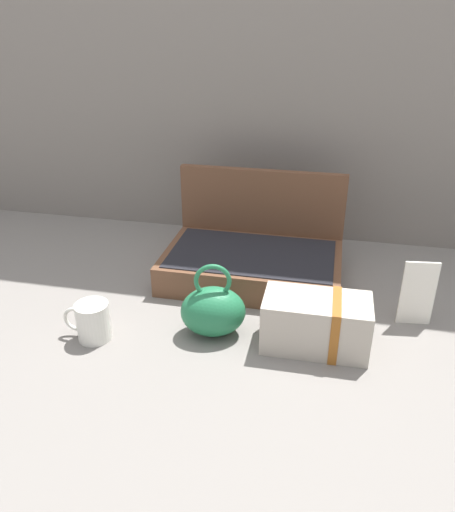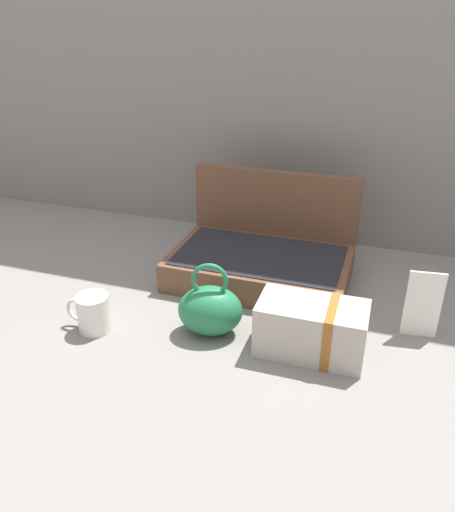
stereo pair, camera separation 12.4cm
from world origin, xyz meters
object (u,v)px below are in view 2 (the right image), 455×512
at_px(info_card_left, 423,305).
at_px(teal_pouch_handbag, 210,309).
at_px(coffee_mug, 93,313).
at_px(cream_toiletry_bag, 313,329).
at_px(open_suitcase, 262,258).

bearing_deg(info_card_left, teal_pouch_handbag, -169.78).
distance_m(teal_pouch_handbag, coffee_mug, 0.29).
relative_size(cream_toiletry_bag, info_card_left, 1.42).
bearing_deg(cream_toiletry_bag, info_card_left, 32.20).
bearing_deg(teal_pouch_handbag, open_suitcase, 81.70).
bearing_deg(info_card_left, open_suitcase, 152.40).
height_order(cream_toiletry_bag, info_card_left, info_card_left).
xyz_separation_m(open_suitcase, teal_pouch_handbag, (-0.05, -0.32, 0.00)).
xyz_separation_m(teal_pouch_handbag, cream_toiletry_bag, (0.25, 0.00, -0.00)).
bearing_deg(cream_toiletry_bag, coffee_mug, -171.12).
distance_m(teal_pouch_handbag, cream_toiletry_bag, 0.25).
xyz_separation_m(open_suitcase, cream_toiletry_bag, (0.20, -0.32, -0.00)).
bearing_deg(open_suitcase, teal_pouch_handbag, -98.30).
xyz_separation_m(open_suitcase, info_card_left, (0.44, -0.17, 0.02)).
distance_m(open_suitcase, info_card_left, 0.47).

